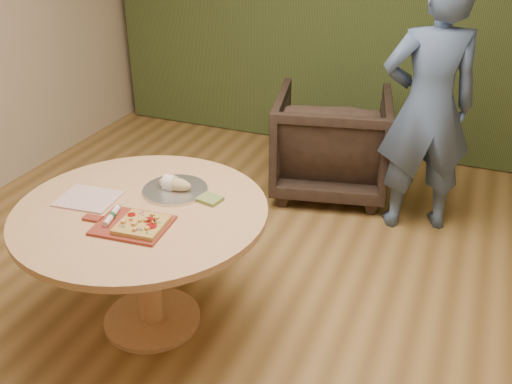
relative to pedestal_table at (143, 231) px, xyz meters
The scene contains 11 objects.
room_shell 0.91m from the pedestal_table, ahead, with size 5.04×6.04×2.84m.
pedestal_table is the anchor object (origin of this frame).
pizza_paddle 0.23m from the pedestal_table, 72.43° to the right, with size 0.46×0.31×0.01m.
flatbread_pizza 0.27m from the pedestal_table, 55.35° to the right, with size 0.24×0.24×0.04m.
cutlery_roll 0.24m from the pedestal_table, 110.07° to the right, with size 0.07×0.20×0.03m.
newspaper 0.34m from the pedestal_table, behind, with size 0.30×0.25×0.01m, color white.
serving_tray 0.29m from the pedestal_table, 72.37° to the left, with size 0.36×0.36×0.02m.
bread_roll 0.30m from the pedestal_table, 74.37° to the left, with size 0.19×0.09×0.09m.
green_packet 0.39m from the pedestal_table, 34.56° to the left, with size 0.12×0.10×0.02m, color #55692F.
armchair 2.05m from the pedestal_table, 76.12° to the left, with size 0.88×0.83×0.91m, color black.
person_standing 2.10m from the pedestal_table, 54.18° to the left, with size 0.66×0.43×1.81m, color #425982.
Camera 1 is at (1.08, -2.18, 2.21)m, focal length 40.00 mm.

